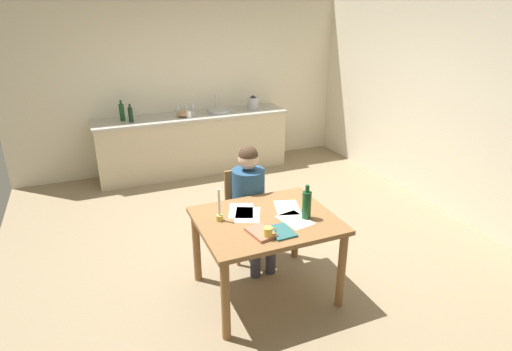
% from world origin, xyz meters
% --- Properties ---
extents(ground_plane, '(5.20, 5.20, 0.04)m').
position_xyz_m(ground_plane, '(0.00, 0.00, -0.02)').
color(ground_plane, '#937F60').
extents(wall_back, '(5.20, 0.12, 2.60)m').
position_xyz_m(wall_back, '(0.00, 2.60, 1.30)').
color(wall_back, silver).
rests_on(wall_back, ground).
extents(wall_right, '(0.12, 5.20, 2.60)m').
position_xyz_m(wall_right, '(2.60, 0.00, 1.30)').
color(wall_right, silver).
rests_on(wall_right, ground).
extents(kitchen_counter, '(2.89, 0.64, 0.90)m').
position_xyz_m(kitchen_counter, '(0.00, 2.24, 0.45)').
color(kitchen_counter, beige).
rests_on(kitchen_counter, ground).
extents(dining_table, '(1.15, 0.95, 0.75)m').
position_xyz_m(dining_table, '(-0.20, -0.96, 0.64)').
color(dining_table, olive).
rests_on(dining_table, ground).
extents(chair_at_table, '(0.40, 0.40, 0.89)m').
position_xyz_m(chair_at_table, '(-0.11, -0.25, 0.50)').
color(chair_at_table, olive).
rests_on(chair_at_table, ground).
extents(person_seated, '(0.32, 0.59, 1.19)m').
position_xyz_m(person_seated, '(-0.11, -0.39, 0.68)').
color(person_seated, navy).
rests_on(person_seated, ground).
extents(coffee_mug, '(0.11, 0.07, 0.10)m').
position_xyz_m(coffee_mug, '(-0.32, -1.27, 0.80)').
color(coffee_mug, '#F2CC4C').
rests_on(coffee_mug, dining_table).
extents(candlestick, '(0.06, 0.06, 0.29)m').
position_xyz_m(candlestick, '(-0.58, -0.84, 0.83)').
color(candlestick, gold).
rests_on(candlestick, dining_table).
extents(book_magazine, '(0.20, 0.28, 0.02)m').
position_xyz_m(book_magazine, '(-0.35, -1.18, 0.76)').
color(book_magazine, '#B36A50').
rests_on(book_magazine, dining_table).
extents(book_cookery, '(0.19, 0.24, 0.02)m').
position_xyz_m(book_cookery, '(-0.19, -1.23, 0.76)').
color(book_cookery, '#2B6161').
rests_on(book_cookery, dining_table).
extents(paper_letter, '(0.29, 0.34, 0.00)m').
position_xyz_m(paper_letter, '(0.06, -0.85, 0.75)').
color(paper_letter, white).
rests_on(paper_letter, dining_table).
extents(paper_bill, '(0.31, 0.35, 0.00)m').
position_xyz_m(paper_bill, '(-0.35, -0.74, 0.75)').
color(paper_bill, white).
rests_on(paper_bill, dining_table).
extents(paper_envelope, '(0.31, 0.36, 0.00)m').
position_xyz_m(paper_envelope, '(-0.32, -0.84, 0.75)').
color(paper_envelope, white).
rests_on(paper_envelope, dining_table).
extents(paper_receipt, '(0.26, 0.33, 0.00)m').
position_xyz_m(paper_receipt, '(0.01, -1.08, 0.75)').
color(paper_receipt, white).
rests_on(paper_receipt, dining_table).
extents(wine_bottle_on_table, '(0.08, 0.08, 0.30)m').
position_xyz_m(wine_bottle_on_table, '(0.12, -1.08, 0.88)').
color(wine_bottle_on_table, '#194C23').
rests_on(wine_bottle_on_table, dining_table).
extents(sink_unit, '(0.36, 0.36, 0.24)m').
position_xyz_m(sink_unit, '(0.43, 2.24, 0.92)').
color(sink_unit, '#B2B7BC').
rests_on(sink_unit, kitchen_counter).
extents(bottle_oil, '(0.07, 0.07, 0.30)m').
position_xyz_m(bottle_oil, '(-1.00, 2.28, 1.03)').
color(bottle_oil, '#194C23').
rests_on(bottle_oil, kitchen_counter).
extents(bottle_vinegar, '(0.06, 0.06, 0.25)m').
position_xyz_m(bottle_vinegar, '(-0.89, 2.16, 1.01)').
color(bottle_vinegar, black).
rests_on(bottle_vinegar, kitchen_counter).
extents(mixing_bowl, '(0.21, 0.21, 0.09)m').
position_xyz_m(mixing_bowl, '(-0.14, 2.17, 0.95)').
color(mixing_bowl, tan).
rests_on(mixing_bowl, kitchen_counter).
extents(stovetop_kettle, '(0.18, 0.18, 0.22)m').
position_xyz_m(stovetop_kettle, '(1.00, 2.24, 1.00)').
color(stovetop_kettle, '#B7BABF').
rests_on(stovetop_kettle, kitchen_counter).
extents(wine_glass_near_sink, '(0.07, 0.07, 0.15)m').
position_xyz_m(wine_glass_near_sink, '(0.06, 2.39, 1.01)').
color(wine_glass_near_sink, silver).
rests_on(wine_glass_near_sink, kitchen_counter).
extents(wine_glass_by_kettle, '(0.07, 0.07, 0.15)m').
position_xyz_m(wine_glass_by_kettle, '(-0.05, 2.39, 1.01)').
color(wine_glass_by_kettle, silver).
rests_on(wine_glass_by_kettle, kitchen_counter).
extents(wine_glass_back_left, '(0.07, 0.07, 0.15)m').
position_xyz_m(wine_glass_back_left, '(-0.17, 2.39, 1.01)').
color(wine_glass_back_left, silver).
rests_on(wine_glass_back_left, kitchen_counter).
extents(teacup_on_counter, '(0.11, 0.07, 0.10)m').
position_xyz_m(teacup_on_counter, '(-0.08, 2.09, 0.95)').
color(teacup_on_counter, white).
rests_on(teacup_on_counter, kitchen_counter).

